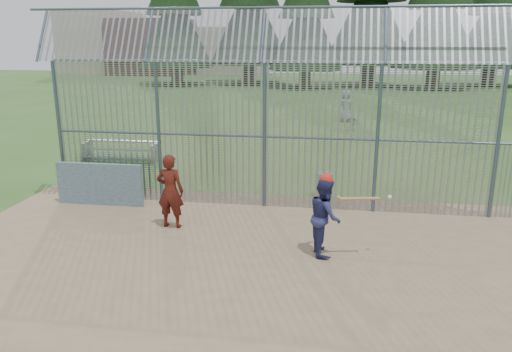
% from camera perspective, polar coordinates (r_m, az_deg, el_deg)
% --- Properties ---
extents(ground, '(120.00, 120.00, 0.00)m').
position_cam_1_polar(ground, '(10.91, -1.63, -9.39)').
color(ground, '#2D511E').
rests_on(ground, ground).
extents(dirt_infield, '(14.00, 10.00, 0.02)m').
position_cam_1_polar(dirt_infield, '(10.46, -2.13, -10.48)').
color(dirt_infield, '#756047').
rests_on(dirt_infield, ground).
extents(dugout_wall, '(2.50, 0.12, 1.20)m').
position_cam_1_polar(dugout_wall, '(14.71, -17.44, -0.90)').
color(dugout_wall, '#38566B').
rests_on(dugout_wall, dirt_infield).
extents(batter, '(0.79, 0.93, 1.70)m').
position_cam_1_polar(batter, '(10.90, 7.88, -4.60)').
color(batter, navy).
rests_on(batter, dirt_infield).
extents(onlooker, '(0.70, 0.47, 1.86)m').
position_cam_1_polar(onlooker, '(12.46, -9.77, -1.71)').
color(onlooker, maroon).
rests_on(onlooker, dirt_infield).
extents(bg_kid_standing, '(1.04, 0.96, 1.78)m').
position_cam_1_polar(bg_kid_standing, '(28.93, 10.21, 7.89)').
color(bg_kid_standing, slate).
rests_on(bg_kid_standing, ground).
extents(bg_kid_seated, '(0.56, 0.46, 0.90)m').
position_cam_1_polar(bg_kid_seated, '(26.10, 10.95, 6.07)').
color(bg_kid_seated, slate).
rests_on(bg_kid_seated, ground).
extents(batting_gear, '(1.52, 0.40, 0.53)m').
position_cam_1_polar(batting_gear, '(10.64, 8.82, -0.82)').
color(batting_gear, red).
rests_on(batting_gear, ground).
extents(trash_can, '(0.56, 0.56, 0.82)m').
position_cam_1_polar(trash_can, '(14.95, 7.77, -1.01)').
color(trash_can, '#919499').
rests_on(trash_can, ground).
extents(bleacher, '(3.00, 0.95, 0.72)m').
position_cam_1_polar(bleacher, '(19.98, -15.18, 2.87)').
color(bleacher, slate).
rests_on(bleacher, ground).
extents(backstop_fence, '(20.09, 0.81, 5.30)m').
position_cam_1_polar(backstop_fence, '(13.35, 8.69, 5.70)').
color(backstop_fence, '#47566B').
rests_on(backstop_fence, ground).
extents(distant_buildings, '(26.50, 10.50, 8.00)m').
position_cam_1_polar(distant_buildings, '(70.79, -12.26, 14.33)').
color(distant_buildings, brown).
rests_on(distant_buildings, ground).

